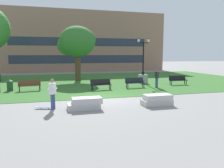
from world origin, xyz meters
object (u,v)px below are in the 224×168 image
at_px(park_bench_near_right, 135,82).
at_px(lamp_post_left, 143,74).
at_px(park_bench_far_right, 30,85).
at_px(person_skateboarder, 53,92).
at_px(park_bench_near_left, 101,84).
at_px(concrete_block_left, 157,100).
at_px(concrete_block_center, 85,103).
at_px(trash_bin, 10,85).
at_px(skateboard, 44,107).
at_px(person_bystander_near_lawn, 157,77).
at_px(park_bench_far_left, 178,80).

height_order(park_bench_near_right, lamp_post_left, lamp_post_left).
relative_size(park_bench_near_right, park_bench_far_right, 0.99).
height_order(person_skateboarder, park_bench_near_left, person_skateboarder).
relative_size(concrete_block_left, park_bench_near_right, 0.98).
bearing_deg(lamp_post_left, park_bench_near_right, -125.76).
bearing_deg(concrete_block_left, lamp_post_left, 71.65).
xyz_separation_m(concrete_block_center, trash_bin, (-5.20, 7.68, 0.20)).
bearing_deg(skateboard, park_bench_far_right, 101.65).
bearing_deg(person_bystander_near_lawn, concrete_block_center, -140.87).
relative_size(trash_bin, person_bystander_near_lawn, 0.56).
relative_size(park_bench_far_right, lamp_post_left, 0.39).
bearing_deg(park_bench_near_left, park_bench_near_right, 6.72).
bearing_deg(park_bench_near_left, concrete_block_center, -110.02).
relative_size(concrete_block_center, park_bench_far_right, 1.03).
bearing_deg(park_bench_far_left, park_bench_near_right, -172.21).
height_order(park_bench_far_right, lamp_post_left, lamp_post_left).
bearing_deg(trash_bin, lamp_post_left, 7.50).
height_order(trash_bin, person_bystander_near_lawn, person_bystander_near_lawn).
bearing_deg(park_bench_near_right, park_bench_near_left, -173.28).
distance_m(concrete_block_left, person_bystander_near_lawn, 7.03).
bearing_deg(park_bench_far_right, lamp_post_left, 10.41).
xyz_separation_m(concrete_block_left, person_bystander_near_lawn, (3.12, 6.26, 0.68)).
bearing_deg(person_bystander_near_lawn, skateboard, -150.40).
height_order(skateboard, park_bench_near_left, park_bench_near_left).
bearing_deg(park_bench_far_right, skateboard, -78.35).
bearing_deg(park_bench_near_right, park_bench_far_left, 7.79).
bearing_deg(trash_bin, concrete_block_center, -55.91).
bearing_deg(lamp_post_left, park_bench_near_left, -149.28).
relative_size(park_bench_far_left, trash_bin, 1.90).
relative_size(park_bench_near_left, park_bench_far_right, 0.99).
distance_m(skateboard, park_bench_near_right, 9.86).
height_order(concrete_block_left, park_bench_near_left, park_bench_near_left).
xyz_separation_m(park_bench_far_right, person_bystander_near_lawn, (11.06, -1.24, 0.44)).
distance_m(concrete_block_center, park_bench_far_right, 8.15).
bearing_deg(lamp_post_left, person_bystander_near_lawn, -90.81).
bearing_deg(person_bystander_near_lawn, concrete_block_left, -116.49).
bearing_deg(skateboard, concrete_block_left, -6.68).
bearing_deg(concrete_block_center, lamp_post_left, 51.26).
distance_m(person_skateboarder, park_bench_far_left, 13.96).
bearing_deg(person_skateboarder, lamp_post_left, 44.00).
distance_m(park_bench_far_right, lamp_post_left, 11.31).
bearing_deg(park_bench_far_right, park_bench_far_left, -0.06).
height_order(park_bench_far_left, person_bystander_near_lawn, person_bystander_near_lawn).
distance_m(skateboard, park_bench_far_right, 6.89).
height_order(person_skateboarder, skateboard, person_skateboarder).
bearing_deg(trash_bin, person_bystander_near_lawn, -7.26).
height_order(skateboard, lamp_post_left, lamp_post_left).
xyz_separation_m(skateboard, park_bench_far_left, (12.62, 6.72, 0.45)).
xyz_separation_m(person_skateboarder, trash_bin, (-3.45, 7.25, -0.47)).
relative_size(skateboard, park_bench_far_left, 0.57).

